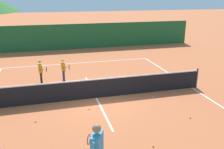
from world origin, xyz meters
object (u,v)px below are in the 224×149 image
student_0 (41,70)px  tennis_ball_4 (89,109)px  tennis_ball_7 (190,117)px  student_1 (63,68)px  tennis_ball_5 (153,146)px  tennis_ball_3 (36,121)px  instructor (97,147)px  tennis_net (96,88)px  tennis_ball_0 (153,97)px

student_0 → tennis_ball_4: (1.99, -3.84, -0.79)m
student_0 → tennis_ball_7: 8.13m
student_1 → tennis_ball_5: bearing=-72.4°
tennis_ball_5 → tennis_ball_7: size_ratio=1.00×
student_0 → tennis_ball_3: 4.46m
instructor → tennis_ball_4: 4.35m
student_1 → tennis_ball_7: bearing=-52.3°
tennis_net → tennis_ball_4: (-0.54, -1.13, -0.47)m
tennis_net → tennis_ball_7: (3.25, -2.96, -0.47)m
student_1 → tennis_ball_7: size_ratio=18.81×
student_0 → tennis_ball_5: (3.56, -7.06, -0.79)m
student_0 → student_1: student_0 is taller
tennis_ball_7 → instructor: bearing=-151.0°
tennis_ball_3 → tennis_net: bearing=31.4°
student_0 → tennis_ball_4: 4.40m
student_0 → tennis_ball_7: (5.78, -5.66, -0.79)m
tennis_net → instructor: (-1.04, -5.34, 0.51)m
student_1 → tennis_ball_3: bearing=-107.5°
tennis_ball_3 → tennis_ball_4: size_ratio=1.00×
tennis_ball_7 → student_1: bearing=127.7°
instructor → tennis_ball_7: 5.01m
student_0 → tennis_ball_0: bearing=-33.5°
tennis_ball_4 → tennis_ball_7: bearing=-25.7°
tennis_ball_3 → student_1: bearing=72.5°
student_1 → tennis_ball_0: 5.39m
tennis_ball_0 → student_1: bearing=137.1°
tennis_ball_7 → tennis_ball_3: bearing=167.9°
student_0 → tennis_ball_4: student_0 is taller
instructor → tennis_ball_3: size_ratio=24.75×
student_0 → tennis_ball_5: size_ratio=20.12×
tennis_net → student_1: bearing=113.8°
tennis_ball_0 → tennis_ball_7: same height
tennis_ball_0 → tennis_ball_5: (-1.60, -3.65, 0.00)m
student_0 → tennis_ball_3: size_ratio=20.12×
tennis_ball_3 → instructor: bearing=-65.1°
tennis_ball_3 → tennis_ball_7: size_ratio=1.00×
tennis_ball_3 → tennis_ball_4: (2.20, 0.54, 0.00)m
student_1 → tennis_ball_0: size_ratio=18.81×
tennis_ball_4 → tennis_ball_5: 3.58m
student_1 → tennis_ball_0: (3.91, -3.63, -0.74)m
student_1 → tennis_ball_0: bearing=-42.9°
tennis_net → tennis_ball_5: 4.50m
instructor → tennis_ball_0: (3.66, 4.63, -0.98)m
student_0 → tennis_ball_4: size_ratio=20.12×
tennis_ball_5 → student_1: bearing=107.6°
tennis_ball_3 → tennis_ball_4: same height
student_0 → tennis_ball_0: size_ratio=20.12×
tennis_net → tennis_ball_3: bearing=-148.6°
tennis_net → tennis_ball_3: size_ratio=160.98×
tennis_ball_4 → tennis_ball_7: 4.21m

